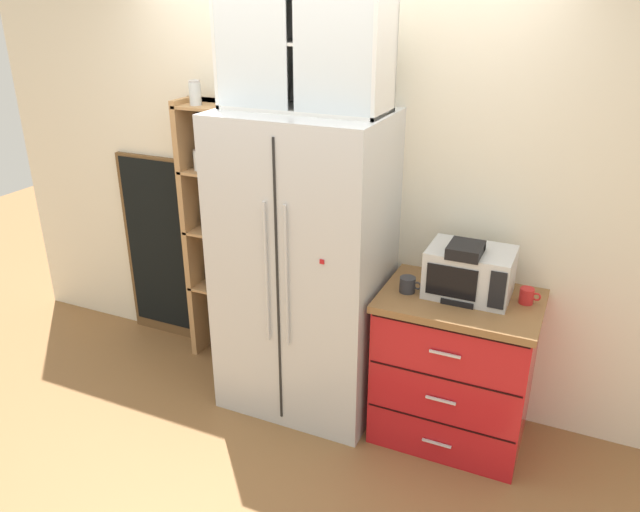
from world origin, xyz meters
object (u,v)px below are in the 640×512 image
Objects in this scene: refrigerator at (304,267)px; mug_charcoal at (408,285)px; mug_red at (527,296)px; chalkboard_menu at (161,249)px; bottle_green at (464,275)px; coffee_maker at (464,270)px; microwave at (470,272)px; bottle_clear at (467,271)px.

refrigerator is 14.88× the size of mug_charcoal.
chalkboard_menu is (-2.53, 0.20, -0.24)m from mug_red.
mug_charcoal is 0.30m from bottle_green.
chalkboard_menu is at bearing 173.22° from coffee_maker.
mug_red is at bearing 4.95° from refrigerator.
mug_red is at bearing 12.48° from mug_charcoal.
mug_red is at bearing 9.53° from bottle_green.
microwave is 1.42× the size of coffee_maker.
chalkboard_menu is at bearing 175.52° from mug_red.
chalkboard_menu is (-1.92, 0.33, -0.24)m from mug_charcoal.
refrigerator is 16.57× the size of mug_red.
chalkboard_menu is at bearing 173.48° from bottle_green.
bottle_clear is at bearing 90.00° from bottle_green.
coffee_maker is at bearing -90.00° from bottle_green.
coffee_maker is 0.09m from bottle_clear.
coffee_maker is at bearing -116.59° from microwave.
chalkboard_menu is (-2.23, 0.22, -0.33)m from microwave.
bottle_clear is at bearing 7.97° from refrigerator.
mug_red is at bearing 4.23° from microwave.
bottle_clear is (0.91, 0.13, 0.10)m from refrigerator.
microwave reaches higher than mug_charcoal.
microwave is 0.05m from coffee_maker.
microwave is at bearing 5.17° from refrigerator.
refrigerator is at bearing -176.69° from bottle_green.
bottle_green is at bearing -90.00° from bottle_clear.
bottle_green is (-0.00, 0.01, -0.03)m from coffee_maker.
coffee_maker is 1.18× the size of bottle_clear.
refrigerator reaches higher than bottle_green.
mug_charcoal is (-0.30, -0.11, -0.09)m from microwave.
refrigerator is at bearing 177.57° from mug_charcoal.
bottle_clear is (0.28, 0.15, 0.07)m from mug_charcoal.
coffee_maker reaches higher than mug_red.
mug_charcoal is 0.09× the size of chalkboard_menu.
microwave is 4.04× the size of mug_red.
microwave is 1.68× the size of bottle_clear.
microwave is 0.31m from mug_red.
bottle_green is (-0.02, -0.03, -0.01)m from microwave.
microwave is at bearing 20.19° from mug_charcoal.
chalkboard_menu reaches higher than mug_charcoal.
refrigerator is 6.54× the size of bottle_green.
coffee_maker is 0.35m from mug_red.
refrigerator is 5.82× the size of coffee_maker.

